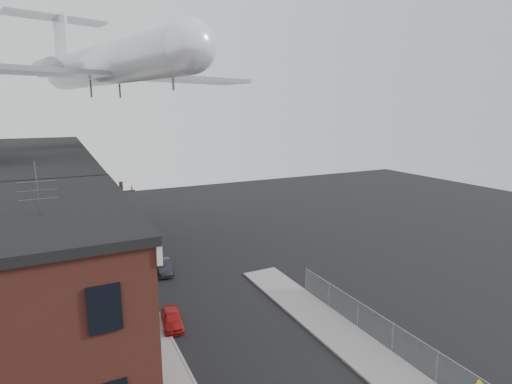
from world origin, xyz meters
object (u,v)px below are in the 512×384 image
utility_pole (125,242)px  car_near (172,318)px  car_far (133,250)px  car_mid (164,267)px  airplane (106,64)px  street_tree (113,223)px

utility_pole → car_near: utility_pole is taller
car_near → car_far: car_far is taller
car_mid → airplane: airplane is taller
car_near → airplane: bearing=102.8°
utility_pole → car_mid: (3.61, 4.42, -4.12)m
car_far → airplane: 17.18m
car_near → car_mid: car_mid is taller
car_near → car_mid: 8.97m
utility_pole → street_tree: 10.00m
utility_pole → car_near: bearing=-65.6°
utility_pole → airplane: size_ratio=0.30×
street_tree → airplane: 14.25m
car_near → car_mid: size_ratio=0.92×
street_tree → car_near: (1.67, -14.33, -2.92)m
car_mid → car_far: 5.84m
car_mid → street_tree: bearing=124.6°
car_far → car_near: bearing=-95.6°
utility_pole → street_tree: bearing=88.1°
utility_pole → airplane: airplane is taller
utility_pole → car_far: utility_pole is taller
street_tree → car_mid: street_tree is taller
street_tree → car_mid: (3.28, -5.51, -2.89)m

